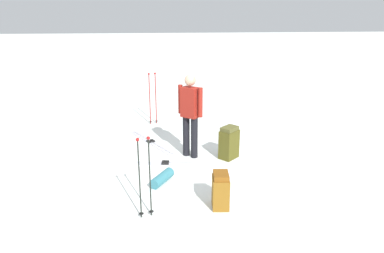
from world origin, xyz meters
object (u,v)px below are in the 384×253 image
object	(u,v)px
backpack_bright	(221,190)
ski_pair_near	(151,142)
ski_poles_planted_near	(153,96)
ski_pair_far	(165,164)
sleeping_mat_rolled	(162,178)
backpack_large_dark	(229,143)
skier_standing	(190,112)
ski_poles_planted_far	(145,174)

from	to	relation	value
backpack_bright	ski_pair_near	bearing A→B (deg)	-68.88
ski_poles_planted_near	ski_pair_far	bearing A→B (deg)	95.43
ski_poles_planted_near	sleeping_mat_rolled	distance (m)	3.49
ski_pair_far	backpack_large_dark	xyz separation A→B (m)	(-1.30, -0.19, 0.32)
backpack_bright	ski_poles_planted_near	world-z (taller)	ski_poles_planted_near
backpack_bright	sleeping_mat_rolled	size ratio (longest dim) A/B	1.04
backpack_large_dark	backpack_bright	bearing A→B (deg)	75.10
backpack_bright	ski_pair_far	bearing A→B (deg)	-64.03
backpack_large_dark	ski_poles_planted_near	distance (m)	2.93
backpack_large_dark	backpack_bright	xyz separation A→B (m)	(0.49, 1.85, -0.05)
ski_poles_planted_near	skier_standing	bearing A→B (deg)	108.80
ski_pair_near	ski_poles_planted_near	xyz separation A→B (m)	(-0.05, -1.42, 0.74)
skier_standing	backpack_large_dark	distance (m)	1.01
ski_pair_near	sleeping_mat_rolled	xyz separation A→B (m)	(-0.23, 2.00, 0.08)
skier_standing	backpack_bright	distance (m)	2.15
skier_standing	ski_poles_planted_near	xyz separation A→B (m)	(0.77, -2.28, -0.20)
ski_poles_planted_far	skier_standing	bearing A→B (deg)	-111.21
backpack_bright	ski_poles_planted_far	xyz separation A→B (m)	(1.13, 0.16, 0.41)
backpack_large_dark	ski_poles_planted_far	distance (m)	2.60
ski_pair_near	ski_poles_planted_far	size ratio (longest dim) A/B	1.34
ski_poles_planted_near	backpack_bright	bearing A→B (deg)	103.83
ski_pair_near	backpack_large_dark	world-z (taller)	backpack_large_dark
ski_pair_far	ski_poles_planted_near	bearing A→B (deg)	-84.57
backpack_large_dark	ski_poles_planted_far	world-z (taller)	ski_poles_planted_far
ski_pair_near	sleeping_mat_rolled	size ratio (longest dim) A/B	3.02
skier_standing	ski_poles_planted_far	bearing A→B (deg)	68.79
ski_pair_near	sleeping_mat_rolled	distance (m)	2.02
skier_standing	ski_poles_planted_far	distance (m)	2.35
ski_pair_near	backpack_bright	distance (m)	3.10
ski_poles_planted_near	ski_poles_planted_far	distance (m)	4.45
backpack_large_dark	sleeping_mat_rolled	bearing A→B (deg)	35.28
skier_standing	backpack_bright	world-z (taller)	skier_standing
backpack_large_dark	skier_standing	bearing A→B (deg)	-12.44
ski_pair_far	sleeping_mat_rolled	xyz separation A→B (m)	(0.07, 0.78, 0.08)
ski_pair_near	ski_poles_planted_near	distance (m)	1.60
ski_pair_near	backpack_large_dark	size ratio (longest dim) A/B	2.48
backpack_bright	ski_poles_planted_far	size ratio (longest dim) A/B	0.46
ski_pair_far	ski_poles_planted_far	size ratio (longest dim) A/B	1.45
backpack_large_dark	backpack_bright	size ratio (longest dim) A/B	1.17
backpack_bright	ski_poles_planted_near	distance (m)	4.45
ski_poles_planted_near	sleeping_mat_rolled	xyz separation A→B (m)	(-0.18, 3.42, -0.66)
ski_poles_planted_near	backpack_large_dark	bearing A→B (deg)	122.33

